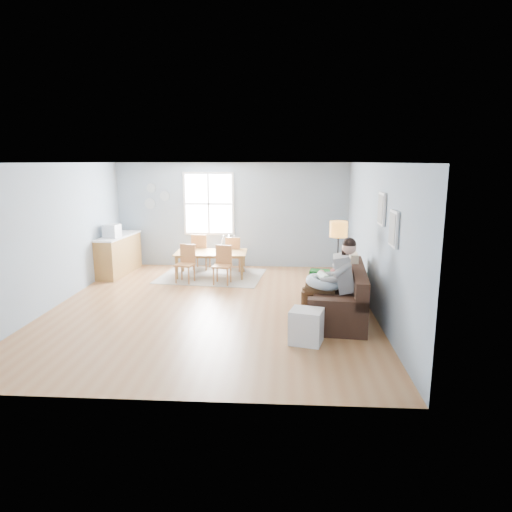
# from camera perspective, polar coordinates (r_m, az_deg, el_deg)

# --- Properties ---
(room) EXTENTS (8.40, 9.40, 3.90)m
(room) POSITION_cam_1_polar(r_m,az_deg,el_deg) (8.38, -5.84, 9.62)
(room) COLOR #9C6237
(window) EXTENTS (1.32, 0.08, 1.62)m
(window) POSITION_cam_1_polar(r_m,az_deg,el_deg) (11.94, -5.93, 6.51)
(window) COLOR white
(window) RESTS_ON room
(pictures) EXTENTS (0.05, 1.34, 0.74)m
(pictures) POSITION_cam_1_polar(r_m,az_deg,el_deg) (7.44, 16.08, 4.55)
(pictures) COLOR white
(pictures) RESTS_ON room
(wall_plates) EXTENTS (0.67, 0.02, 0.66)m
(wall_plates) POSITION_cam_1_polar(r_m,az_deg,el_deg) (12.24, -12.49, 7.27)
(wall_plates) COLOR #8B9DA6
(wall_plates) RESTS_ON room
(sofa) EXTENTS (1.15, 2.28, 0.89)m
(sofa) POSITION_cam_1_polar(r_m,az_deg,el_deg) (8.30, 10.48, -5.32)
(sofa) COLOR black
(sofa) RESTS_ON room
(green_throw) EXTENTS (1.13, 0.99, 0.04)m
(green_throw) POSITION_cam_1_polar(r_m,az_deg,el_deg) (8.94, 9.89, -2.40)
(green_throw) COLOR #125113
(green_throw) RESTS_ON sofa
(beige_pillow) EXTENTS (0.16, 0.51, 0.50)m
(beige_pillow) POSITION_cam_1_polar(r_m,az_deg,el_deg) (8.75, 12.02, -1.23)
(beige_pillow) COLOR beige
(beige_pillow) RESTS_ON sofa
(father) EXTENTS (1.09, 0.54, 1.48)m
(father) POSITION_cam_1_polar(r_m,az_deg,el_deg) (7.87, 9.67, -2.68)
(father) COLOR gray
(father) RESTS_ON sofa
(nursing_pillow) EXTENTS (0.74, 0.73, 0.25)m
(nursing_pillow) POSITION_cam_1_polar(r_m,az_deg,el_deg) (7.89, 8.41, -3.24)
(nursing_pillow) COLOR #AAC1D5
(nursing_pillow) RESTS_ON father
(infant) EXTENTS (0.21, 0.43, 0.15)m
(infant) POSITION_cam_1_polar(r_m,az_deg,el_deg) (7.90, 8.38, -2.52)
(infant) COLOR white
(infant) RESTS_ON nursing_pillow
(toddler) EXTENTS (0.56, 0.32, 0.85)m
(toddler) POSITION_cam_1_polar(r_m,az_deg,el_deg) (8.39, 9.99, -2.08)
(toddler) COLOR silver
(toddler) RESTS_ON sofa
(floor_lamp) EXTENTS (0.33, 0.33, 1.64)m
(floor_lamp) POSITION_cam_1_polar(r_m,az_deg,el_deg) (8.63, 10.26, 2.42)
(floor_lamp) COLOR black
(floor_lamp) RESTS_ON room
(storage_cube) EXTENTS (0.57, 0.53, 0.53)m
(storage_cube) POSITION_cam_1_polar(r_m,az_deg,el_deg) (7.05, 6.23, -8.73)
(storage_cube) COLOR silver
(storage_cube) RESTS_ON room
(rug) EXTENTS (2.59, 2.07, 0.01)m
(rug) POSITION_cam_1_polar(r_m,az_deg,el_deg) (11.09, -5.59, -2.50)
(rug) COLOR #9D998F
(rug) RESTS_ON room
(dining_table) EXTENTS (1.72, 1.00, 0.59)m
(dining_table) POSITION_cam_1_polar(r_m,az_deg,el_deg) (11.03, -5.62, -1.03)
(dining_table) COLOR olive
(dining_table) RESTS_ON rug
(chair_sw) EXTENTS (0.47, 0.47, 0.87)m
(chair_sw) POSITION_cam_1_polar(r_m,az_deg,el_deg) (10.54, -8.72, -0.65)
(chair_sw) COLOR #A56638
(chair_sw) RESTS_ON rug
(chair_se) EXTENTS (0.43, 0.43, 0.87)m
(chair_se) POSITION_cam_1_polar(r_m,az_deg,el_deg) (10.31, -4.17, -0.81)
(chair_se) COLOR #A56638
(chair_se) RESTS_ON rug
(chair_nw) EXTENTS (0.47, 0.47, 0.93)m
(chair_nw) POSITION_cam_1_polar(r_m,az_deg,el_deg) (11.66, -6.97, 0.78)
(chair_nw) COLOR #A56638
(chair_nw) RESTS_ON rug
(chair_ne) EXTENTS (0.45, 0.45, 0.88)m
(chair_ne) POSITION_cam_1_polar(r_m,az_deg,el_deg) (11.46, -2.78, 0.50)
(chair_ne) COLOR #A56638
(chair_ne) RESTS_ON rug
(counter) EXTENTS (0.65, 1.75, 0.96)m
(counter) POSITION_cam_1_polar(r_m,az_deg,el_deg) (11.72, -16.77, 0.21)
(counter) COLOR olive
(counter) RESTS_ON room
(monitor) EXTENTS (0.38, 0.36, 0.31)m
(monitor) POSITION_cam_1_polar(r_m,az_deg,el_deg) (11.32, -17.58, 3.01)
(monitor) COLOR silver
(monitor) RESTS_ON counter
(baby_swing) EXTENTS (0.94, 0.95, 0.86)m
(baby_swing) POSITION_cam_1_polar(r_m,az_deg,el_deg) (11.69, -3.39, 0.18)
(baby_swing) COLOR silver
(baby_swing) RESTS_ON room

